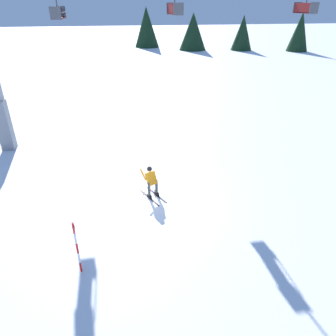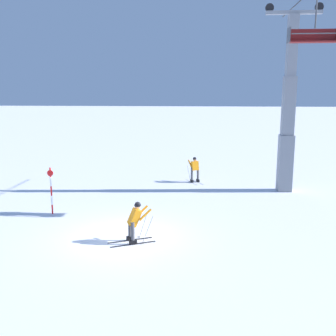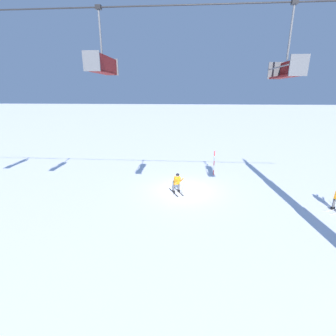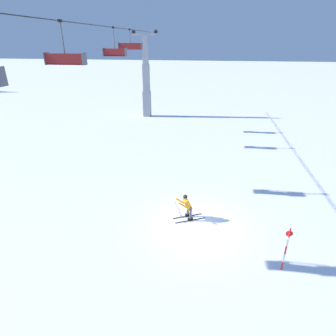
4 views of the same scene
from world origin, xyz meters
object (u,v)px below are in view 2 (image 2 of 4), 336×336
trail_marker_pole (51,189)px  skier_distant_uphill (195,168)px  chairlift_seat_nearest (314,35)px  skier_carving_main (135,219)px  lift_tower_near (288,116)px

trail_marker_pole → skier_distant_uphill: bearing=137.5°
chairlift_seat_nearest → skier_carving_main: bearing=-59.8°
trail_marker_pole → skier_carving_main: bearing=55.0°
skier_carving_main → lift_tower_near: (-8.38, 7.11, 3.31)m
chairlift_seat_nearest → skier_distant_uphill: bearing=-139.3°
skier_carving_main → lift_tower_near: 11.48m
skier_carving_main → trail_marker_pole: bearing=-125.0°
skier_distant_uphill → lift_tower_near: bearing=71.7°
lift_tower_near → chairlift_seat_nearest: bearing=-0.0°
skier_carving_main → trail_marker_pole: size_ratio=0.82×
lift_tower_near → trail_marker_pole: (5.31, -11.51, -3.04)m
lift_tower_near → skier_distant_uphill: size_ratio=5.89×
skier_carving_main → skier_distant_uphill: bearing=168.7°
lift_tower_near → skier_distant_uphill: 6.31m
chairlift_seat_nearest → trail_marker_pole: chairlift_seat_nearest is taller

